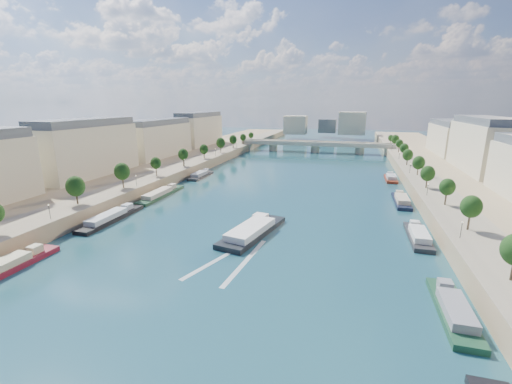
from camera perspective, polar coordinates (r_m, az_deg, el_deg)
The scene contains 17 objects.
ground at distance 147.74m, azimuth 4.91°, elevation 0.46°, with size 700.00×700.00×0.00m, color #0D363C.
quay_left at distance 174.98m, azimuth -18.93°, elevation 2.80°, with size 44.00×520.00×5.00m, color #9E8460.
quay_right at distance 151.84m, azimuth 32.68°, elevation -0.50°, with size 44.00×520.00×5.00m, color #9E8460.
pave_left at distance 166.53m, azimuth -14.73°, elevation 3.44°, with size 14.00×520.00×0.10m, color gray.
pave_right at distance 147.45m, azimuth 27.26°, elevation 0.84°, with size 14.00×520.00×0.10m, color gray.
trees_left at distance 166.31m, azimuth -13.90°, elevation 5.38°, with size 4.80×268.80×8.26m.
trees_right at distance 155.66m, azimuth 26.08°, elevation 3.69°, with size 4.80×268.80×8.26m.
lamps_left at distance 155.31m, azimuth -15.19°, elevation 3.64°, with size 0.36×200.36×4.28m.
lamps_right at distance 150.85m, azimuth 25.36°, elevation 2.41°, with size 0.36×200.36×4.28m.
buildings_left at distance 190.05m, azimuth -20.51°, elevation 7.82°, with size 16.00×226.00×23.20m.
buildings_right at distance 164.89m, azimuth 36.51°, elevation 4.95°, with size 16.00×226.00×23.20m.
skyline at distance 361.70m, azimuth 12.17°, elevation 10.98°, with size 79.00×42.00×22.00m.
bridge at distance 261.03m, azimuth 9.83°, elevation 7.65°, with size 112.00×12.00×8.15m.
tour_barge at distance 97.18m, azimuth -0.61°, elevation -6.51°, with size 13.69×29.28×3.83m.
wake at distance 83.12m, azimuth -3.87°, elevation -11.17°, with size 12.87×26.01×0.04m.
moored_barges_left at distance 117.53m, azimuth -23.06°, elevation -4.04°, with size 5.00×155.74×3.60m.
moored_barges_right at distance 101.78m, azimuth 25.64°, elevation -7.17°, with size 5.00×161.57×3.60m.
Camera 1 is at (26.27, -40.79, 36.28)m, focal length 24.00 mm.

